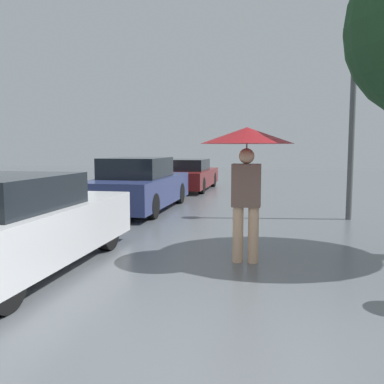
{
  "coord_description": "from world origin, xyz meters",
  "views": [
    {
      "loc": [
        0.08,
        -2.66,
        1.56
      ],
      "look_at": [
        -1.03,
        3.07,
        0.95
      ],
      "focal_mm": 40.0,
      "sensor_mm": 36.0,
      "label": 1
    }
  ],
  "objects_px": {
    "parked_car_middle": "(139,186)",
    "parked_car_farthest": "(187,175)",
    "parked_car_nearest": "(5,226)",
    "pedestrian": "(247,149)",
    "street_lamp": "(354,68)"
  },
  "relations": [
    {
      "from": "parked_car_farthest",
      "to": "street_lamp",
      "type": "distance_m",
      "value": 8.0
    },
    {
      "from": "pedestrian",
      "to": "parked_car_middle",
      "type": "bearing_deg",
      "value": 123.36
    },
    {
      "from": "pedestrian",
      "to": "parked_car_middle",
      "type": "height_order",
      "value": "pedestrian"
    },
    {
      "from": "pedestrian",
      "to": "parked_car_farthest",
      "type": "distance_m",
      "value": 10.21
    },
    {
      "from": "parked_car_farthest",
      "to": "pedestrian",
      "type": "bearing_deg",
      "value": -73.83
    },
    {
      "from": "street_lamp",
      "to": "parked_car_nearest",
      "type": "bearing_deg",
      "value": -134.8
    },
    {
      "from": "parked_car_middle",
      "to": "parked_car_farthest",
      "type": "distance_m",
      "value": 5.26
    },
    {
      "from": "pedestrian",
      "to": "parked_car_middle",
      "type": "relative_size",
      "value": 0.42
    },
    {
      "from": "pedestrian",
      "to": "street_lamp",
      "type": "relative_size",
      "value": 0.38
    },
    {
      "from": "parked_car_middle",
      "to": "street_lamp",
      "type": "distance_m",
      "value": 5.62
    },
    {
      "from": "pedestrian",
      "to": "parked_car_farthest",
      "type": "bearing_deg",
      "value": 106.17
    },
    {
      "from": "parked_car_nearest",
      "to": "parked_car_middle",
      "type": "xyz_separation_m",
      "value": [
        -0.02,
        5.5,
        0.02
      ]
    },
    {
      "from": "pedestrian",
      "to": "parked_car_nearest",
      "type": "distance_m",
      "value": 3.25
    },
    {
      "from": "parked_car_middle",
      "to": "parked_car_farthest",
      "type": "bearing_deg",
      "value": 88.55
    },
    {
      "from": "parked_car_nearest",
      "to": "parked_car_middle",
      "type": "height_order",
      "value": "parked_car_middle"
    }
  ]
}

